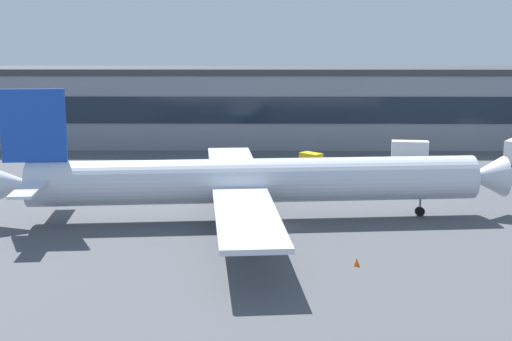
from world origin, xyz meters
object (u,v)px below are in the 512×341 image
object	(u,v)px
airliner	(248,181)
traffic_cone_0	(357,262)
stair_truck	(409,150)
baggage_tug	(311,158)

from	to	relation	value
airliner	traffic_cone_0	bearing A→B (deg)	-57.68
stair_truck	traffic_cone_0	bearing A→B (deg)	-106.14
baggage_tug	traffic_cone_0	distance (m)	52.16
baggage_tug	stair_truck	xyz separation A→B (m)	(16.42, 2.10, 0.89)
airliner	traffic_cone_0	xyz separation A→B (m)	(10.44, -16.51, -4.21)
stair_truck	traffic_cone_0	size ratio (longest dim) A/B	8.37
baggage_tug	traffic_cone_0	world-z (taller)	baggage_tug
baggage_tug	traffic_cone_0	xyz separation A→B (m)	(0.72, -52.15, -0.71)
airliner	stair_truck	size ratio (longest dim) A/B	9.49
stair_truck	airliner	bearing A→B (deg)	-124.71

